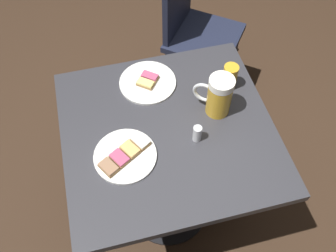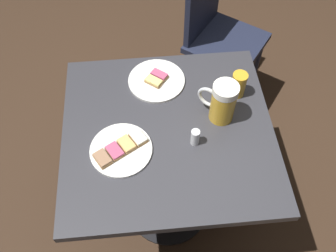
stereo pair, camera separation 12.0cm
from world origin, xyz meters
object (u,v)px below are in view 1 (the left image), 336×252
at_px(plate_far, 148,82).
at_px(beer_glass_small, 230,77).
at_px(beer_mug, 218,96).
at_px(cafe_chair, 194,25).
at_px(plate_near, 125,155).
at_px(salt_shaker, 197,134).

height_order(plate_far, beer_glass_small, beer_glass_small).
bearing_deg(beer_glass_small, beer_mug, 140.21).
bearing_deg(beer_mug, cafe_chair, -10.75).
distance_m(plate_near, salt_shaker, 0.27).
relative_size(plate_near, beer_mug, 1.29).
height_order(plate_near, cafe_chair, cafe_chair).
distance_m(beer_glass_small, cafe_chair, 0.69).
bearing_deg(beer_mug, beer_glass_small, -39.79).
relative_size(plate_far, cafe_chair, 0.25).
xyz_separation_m(salt_shaker, cafe_chair, (0.85, -0.25, -0.25)).
height_order(plate_far, cafe_chair, cafe_chair).
relative_size(beer_mug, salt_shaker, 2.44).
relative_size(plate_near, plate_far, 0.97).
distance_m(plate_near, plate_far, 0.36).
distance_m(plate_far, cafe_chair, 0.69).
relative_size(beer_mug, cafe_chair, 0.19).
distance_m(plate_far, salt_shaker, 0.33).
xyz_separation_m(beer_glass_small, salt_shaker, (-0.22, 0.20, -0.02)).
bearing_deg(salt_shaker, beer_glass_small, -42.79).
bearing_deg(plate_far, beer_mug, -130.91).
bearing_deg(cafe_chair, plate_far, 3.07).
xyz_separation_m(plate_far, beer_mug, (-0.20, -0.23, 0.08)).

